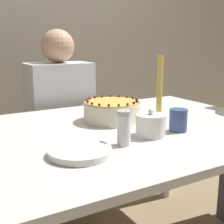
{
  "coord_description": "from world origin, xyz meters",
  "views": [
    {
      "loc": [
        -0.77,
        -1.14,
        1.11
      ],
      "look_at": [
        -0.03,
        0.13,
        0.77
      ],
      "focal_mm": 50.0,
      "sensor_mm": 36.0,
      "label": 1
    }
  ],
  "objects_px": {
    "cake": "(112,111)",
    "sugar_bowl": "(151,125)",
    "person_man_blue_shirt": "(61,133)",
    "candle": "(159,93)",
    "sugar_shaker": "(124,128)"
  },
  "relations": [
    {
      "from": "sugar_bowl",
      "to": "candle",
      "type": "bearing_deg",
      "value": 44.83
    },
    {
      "from": "candle",
      "to": "person_man_blue_shirt",
      "type": "xyz_separation_m",
      "value": [
        -0.25,
        0.69,
        -0.34
      ]
    },
    {
      "from": "cake",
      "to": "sugar_bowl",
      "type": "distance_m",
      "value": 0.29
    },
    {
      "from": "cake",
      "to": "sugar_shaker",
      "type": "height_order",
      "value": "sugar_shaker"
    },
    {
      "from": "sugar_bowl",
      "to": "sugar_shaker",
      "type": "bearing_deg",
      "value": -164.79
    },
    {
      "from": "cake",
      "to": "person_man_blue_shirt",
      "type": "relative_size",
      "value": 0.23
    },
    {
      "from": "cake",
      "to": "candle",
      "type": "xyz_separation_m",
      "value": [
        0.22,
        -0.09,
        0.08
      ]
    },
    {
      "from": "cake",
      "to": "sugar_bowl",
      "type": "bearing_deg",
      "value": -87.86
    },
    {
      "from": "sugar_shaker",
      "to": "person_man_blue_shirt",
      "type": "relative_size",
      "value": 0.11
    },
    {
      "from": "sugar_bowl",
      "to": "candle",
      "type": "xyz_separation_m",
      "value": [
        0.21,
        0.21,
        0.08
      ]
    },
    {
      "from": "sugar_bowl",
      "to": "person_man_blue_shirt",
      "type": "bearing_deg",
      "value": 93.08
    },
    {
      "from": "sugar_shaker",
      "to": "cake",
      "type": "bearing_deg",
      "value": 66.52
    },
    {
      "from": "sugar_bowl",
      "to": "candle",
      "type": "distance_m",
      "value": 0.3
    },
    {
      "from": "sugar_bowl",
      "to": "person_man_blue_shirt",
      "type": "distance_m",
      "value": 0.93
    },
    {
      "from": "cake",
      "to": "sugar_bowl",
      "type": "xyz_separation_m",
      "value": [
        0.01,
        -0.29,
        -0.0
      ]
    }
  ]
}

